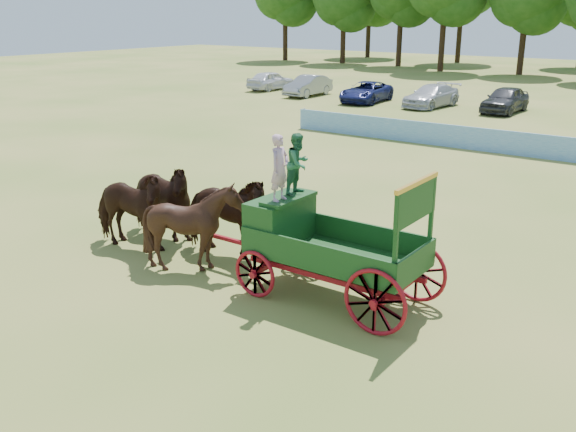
{
  "coord_description": "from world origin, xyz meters",
  "views": [
    {
      "loc": [
        5.72,
        -10.45,
        6.12
      ],
      "look_at": [
        -3.07,
        1.7,
        1.3
      ],
      "focal_mm": 40.0,
      "sensor_mm": 36.0,
      "label": 1
    }
  ],
  "objects": [
    {
      "name": "ground",
      "position": [
        0.0,
        0.0,
        0.0
      ],
      "size": [
        160.0,
        160.0,
        0.0
      ],
      "primitive_type": "plane",
      "color": "#A38E49",
      "rests_on": "ground"
    },
    {
      "name": "horse_wheel_left",
      "position": [
        -4.76,
        0.15,
        1.11
      ],
      "size": [
        2.33,
        2.16,
        2.23
      ],
      "primitive_type": "imported",
      "rotation": [
        0.0,
        0.0,
        1.38
      ],
      "color": "black",
      "rests_on": "ground"
    },
    {
      "name": "horse_lead_left",
      "position": [
        -7.16,
        0.15,
        1.11
      ],
      "size": [
        2.77,
        1.53,
        2.23
      ],
      "primitive_type": "imported",
      "rotation": [
        0.0,
        0.0,
        1.7
      ],
      "color": "black",
      "rests_on": "ground"
    },
    {
      "name": "horse_lead_right",
      "position": [
        -7.16,
        1.25,
        1.11
      ],
      "size": [
        2.64,
        1.2,
        2.23
      ],
      "primitive_type": "imported",
      "rotation": [
        0.0,
        0.0,
        1.57
      ],
      "color": "black",
      "rests_on": "ground"
    },
    {
      "name": "sponsor_banner",
      "position": [
        -1.0,
        18.0,
        0.53
      ],
      "size": [
        26.0,
        0.08,
        1.05
      ],
      "primitive_type": "cube",
      "color": "#2170B8",
      "rests_on": "ground"
    },
    {
      "name": "horse_wheel_right",
      "position": [
        -4.76,
        1.25,
        1.11
      ],
      "size": [
        2.81,
        1.67,
        2.23
      ],
      "primitive_type": "imported",
      "rotation": [
        0.0,
        0.0,
        1.76
      ],
      "color": "black",
      "rests_on": "ground"
    },
    {
      "name": "parked_cars",
      "position": [
        -3.87,
        29.95,
        0.75
      ],
      "size": [
        47.01,
        7.08,
        1.61
      ],
      "color": "silver",
      "rests_on": "ground"
    },
    {
      "name": "farm_dray",
      "position": [
        -1.77,
        0.71,
        1.55
      ],
      "size": [
        6.0,
        2.0,
        3.61
      ],
      "color": "maroon",
      "rests_on": "ground"
    }
  ]
}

